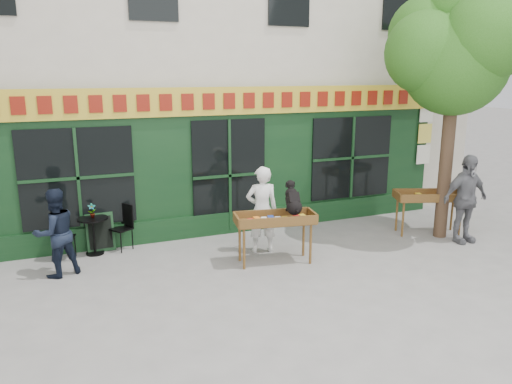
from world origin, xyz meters
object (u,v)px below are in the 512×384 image
(book_cart_right, at_px, (429,198))
(dog, at_px, (293,197))
(man_left, at_px, (55,233))
(book_cart_center, at_px, (275,222))
(bistro_table, at_px, (93,228))
(man_right, at_px, (465,199))
(woman, at_px, (262,210))

(book_cart_right, bearing_deg, dog, -154.07)
(book_cart_right, distance_m, man_left, 7.90)
(book_cart_center, distance_m, dog, 0.59)
(book_cart_center, xyz_separation_m, bistro_table, (-3.20, 1.79, -0.28))
(book_cart_center, height_order, man_right, man_right)
(book_cart_center, height_order, dog, dog)
(book_cart_center, height_order, man_left, man_left)
(book_cart_center, bearing_deg, book_cart_right, 14.32)
(dog, distance_m, man_left, 4.38)
(dog, bearing_deg, book_cart_right, 15.55)
(man_left, bearing_deg, man_right, 148.53)
(book_cart_center, xyz_separation_m, book_cart_right, (3.98, 0.32, 0.00))
(woman, xyz_separation_m, bistro_table, (-3.20, 1.14, -0.35))
(woman, bearing_deg, bistro_table, -9.95)
(dog, xyz_separation_m, book_cart_right, (3.63, 0.37, -0.47))
(book_cart_center, relative_size, woman, 0.89)
(woman, distance_m, bistro_table, 3.42)
(book_cart_right, xyz_separation_m, man_left, (-7.88, 0.57, -0.01))
(book_cart_center, bearing_deg, woman, 99.73)
(book_cart_center, distance_m, woman, 0.65)
(book_cart_center, relative_size, man_left, 0.98)
(dog, relative_size, bistro_table, 0.79)
(woman, distance_m, man_right, 4.41)
(dog, bearing_deg, man_left, 177.20)
(bistro_table, bearing_deg, book_cart_right, -11.60)
(book_cart_center, distance_m, man_right, 4.30)
(book_cart_center, relative_size, book_cart_right, 0.98)
(man_right, height_order, man_left, man_right)
(dog, distance_m, woman, 0.88)
(book_cart_center, xyz_separation_m, woman, (0.00, 0.65, 0.07))
(dog, relative_size, man_left, 0.37)
(book_cart_center, relative_size, man_right, 0.82)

